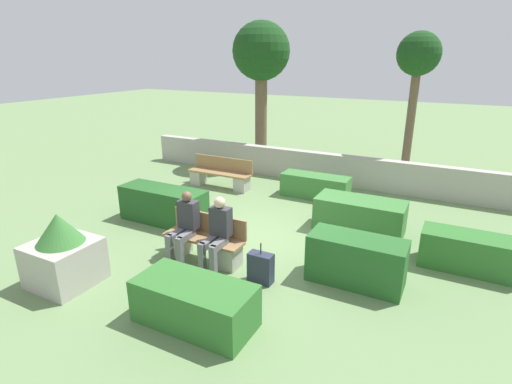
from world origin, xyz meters
TOP-DOWN VIEW (x-y plane):
  - ground_plane at (0.00, 0.00)m, footprint 60.00×60.00m
  - perimeter_wall at (0.00, 4.64)m, footprint 12.31×0.30m
  - bench_front at (-0.34, -1.17)m, footprint 1.62×0.48m
  - bench_left_side at (-2.48, 2.75)m, footprint 1.99×0.49m
  - person_seated_man at (-0.68, -1.31)m, footprint 0.38×0.64m
  - person_seated_woman at (0.05, -1.31)m, footprint 0.38×0.64m
  - hedge_block_near_left at (0.64, -2.85)m, footprint 1.77×0.83m
  - hedge_block_near_right at (4.17, 0.74)m, footprint 1.69×0.67m
  - hedge_block_mid_left at (2.43, -0.66)m, footprint 1.61×0.69m
  - hedge_block_mid_right at (1.96, 1.52)m, footprint 1.92×0.84m
  - hedge_block_far_left at (0.34, 3.18)m, footprint 1.86×0.63m
  - hedge_block_far_right at (-2.24, -0.09)m, footprint 2.12×0.72m
  - planter_corner_left at (-1.98, -2.98)m, footprint 1.01×1.01m
  - suitcase at (0.99, -1.41)m, footprint 0.43×0.22m
  - tree_leftmost at (-2.61, 5.68)m, footprint 1.92×1.92m
  - tree_center_left at (2.26, 6.14)m, footprint 1.25×1.25m

SIDE VIEW (x-z plane):
  - ground_plane at x=0.00m, z-range 0.00..0.00m
  - suitcase at x=0.99m, z-range -0.10..0.64m
  - hedge_block_far_left at x=0.34m, z-range 0.00..0.64m
  - bench_front at x=-0.34m, z-range -0.11..0.76m
  - hedge_block_near_left at x=0.64m, z-range 0.00..0.66m
  - hedge_block_near_right at x=4.17m, z-range 0.00..0.68m
  - bench_left_side at x=-2.48m, z-range -0.09..0.78m
  - hedge_block_mid_right at x=1.96m, z-range 0.00..0.74m
  - hedge_block_far_right at x=-2.24m, z-range 0.00..0.83m
  - hedge_block_mid_left at x=2.43m, z-range 0.00..0.84m
  - perimeter_wall at x=0.00m, z-range 0.00..0.92m
  - planter_corner_left at x=-1.98m, z-range -0.07..1.21m
  - person_seated_man at x=-0.68m, z-range 0.07..1.40m
  - person_seated_woman at x=0.05m, z-range 0.07..1.42m
  - tree_center_left at x=2.26m, z-range 1.37..5.78m
  - tree_leftmost at x=-2.61m, z-range 1.29..6.13m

